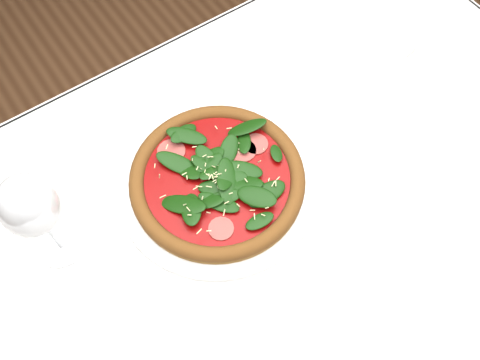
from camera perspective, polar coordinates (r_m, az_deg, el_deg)
ground at (r=1.58m, az=2.26°, el=-14.59°), size 6.00×6.00×0.00m
dining_table at (r=0.96m, az=3.61°, el=-5.19°), size 1.21×0.81×0.75m
plate at (r=0.88m, az=-2.41°, el=-0.34°), size 0.33×0.33×0.01m
pizza at (r=0.86m, az=-2.46°, el=0.25°), size 0.36×0.36×0.04m
wine_glass at (r=0.76m, az=-21.44°, el=-2.70°), size 0.08×0.08×0.20m
saucer_far at (r=1.11m, az=15.17°, el=14.69°), size 0.13×0.13×0.01m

